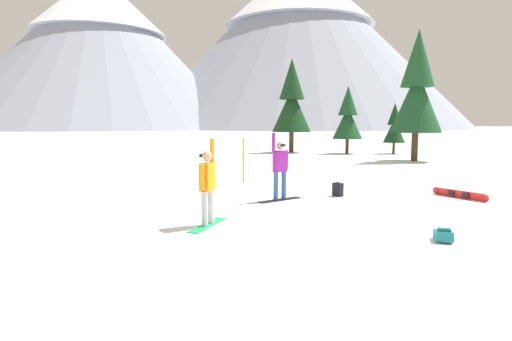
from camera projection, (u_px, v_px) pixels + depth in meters
name	position (u px, v px, depth m)	size (l,w,h in m)	color
ground_plane	(315.00, 228.00, 9.46)	(800.00, 800.00, 0.00)	white
snowboarder_foreground	(208.00, 185.00, 9.57)	(0.52, 1.55, 2.01)	#19B259
snowboarder_midground	(280.00, 168.00, 12.77)	(1.27, 1.36, 2.09)	black
loose_snowboard_near_left	(459.00, 194.00, 13.21)	(1.36, 1.42, 0.26)	red
backpack_teal	(443.00, 235.00, 8.36)	(0.34, 0.53, 0.29)	#1E7A7F
backpack_black	(338.00, 190.00, 13.58)	(0.38, 0.37, 0.47)	black
trail_marker_pole	(243.00, 160.00, 16.84)	(0.06, 0.06, 1.80)	orange
pine_tree_twin	(394.00, 126.00, 32.78)	(1.72, 1.72, 4.00)	#472D19
pine_tree_tall	(292.00, 102.00, 34.12)	(3.21, 3.21, 7.67)	#472D19
pine_tree_short	(417.00, 90.00, 25.98)	(3.14, 3.14, 8.19)	#472D19
pine_tree_slender	(348.00, 117.00, 32.79)	(2.35, 2.35, 5.33)	#472D19
peak_east_ridge	(100.00, 48.00, 183.27)	(128.82, 128.82, 68.10)	#8C93A3
peak_central_summit	(299.00, 41.00, 213.18)	(167.95, 167.95, 85.30)	#8C93A3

